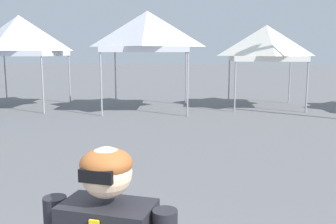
% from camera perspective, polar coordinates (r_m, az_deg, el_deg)
% --- Properties ---
extents(canopy_tent_behind_right, '(3.06, 3.06, 3.62)m').
position_cam_1_polar(canopy_tent_behind_right, '(16.04, -21.66, 10.73)').
color(canopy_tent_behind_right, '#9E9EA3').
rests_on(canopy_tent_behind_right, ground).
extents(canopy_tent_center, '(3.31, 3.31, 3.72)m').
position_cam_1_polar(canopy_tent_center, '(14.37, -3.16, 12.10)').
color(canopy_tent_center, '#9E9EA3').
rests_on(canopy_tent_center, ground).
extents(canopy_tent_behind_center, '(2.77, 2.77, 3.25)m').
position_cam_1_polar(canopy_tent_behind_center, '(15.53, 14.69, 10.09)').
color(canopy_tent_behind_center, '#9E9EA3').
rests_on(canopy_tent_behind_center, ground).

